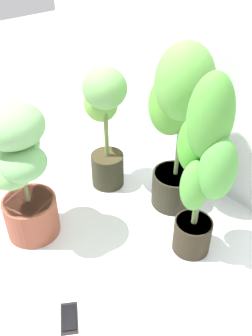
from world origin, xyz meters
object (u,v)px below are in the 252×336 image
(potted_plant_back_left, at_px, (105,118))
(potted_plant_back_right, at_px, (203,163))
(potted_plant_back_center, at_px, (178,116))
(potted_plant_front_left, at_px, (21,168))
(cell_phone, at_px, (69,318))

(potted_plant_back_left, bearing_deg, potted_plant_back_right, -0.32)
(potted_plant_back_right, bearing_deg, potted_plant_back_center, 150.60)
(potted_plant_front_left, bearing_deg, potted_plant_back_left, 98.87)
(cell_phone, bearing_deg, potted_plant_front_left, 107.97)
(cell_phone, bearing_deg, potted_plant_back_center, 48.56)
(potted_plant_back_center, bearing_deg, cell_phone, -72.74)
(potted_plant_front_left, distance_m, cell_phone, 0.68)
(potted_plant_back_right, bearing_deg, potted_plant_front_left, -138.24)
(potted_plant_back_center, height_order, potted_plant_back_left, potted_plant_back_center)
(potted_plant_back_right, relative_size, potted_plant_back_left, 1.26)
(potted_plant_back_right, xyz_separation_m, potted_plant_back_left, (-0.68, 0.00, -0.09))
(potted_plant_back_center, xyz_separation_m, potted_plant_back_left, (-0.36, -0.18, -0.10))
(potted_plant_back_right, bearing_deg, cell_phone, -95.21)
(potted_plant_back_right, xyz_separation_m, potted_plant_front_left, (-0.60, -0.54, -0.11))
(potted_plant_front_left, bearing_deg, cell_phone, -13.33)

